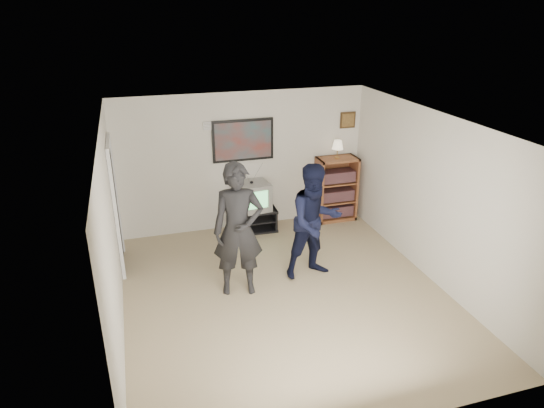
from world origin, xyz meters
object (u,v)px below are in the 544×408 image
media_stand (253,220)px  crt_television (252,196)px  bookshelf (336,189)px  person_tall (238,230)px  person_short (315,222)px

media_stand → crt_television: 0.46m
bookshelf → person_tall: (-2.35, -1.95, 0.36)m
crt_television → bookshelf: bookshelf is taller
media_stand → crt_television: (-0.02, -0.00, 0.46)m
crt_television → person_tall: (-0.68, -1.90, 0.30)m
crt_television → bookshelf: size_ratio=0.49×
media_stand → bookshelf: size_ratio=0.69×
bookshelf → person_short: person_short is taller
person_short → media_stand: bearing=99.1°
media_stand → bookshelf: bearing=3.7°
media_stand → person_short: person_short is taller
bookshelf → person_short: 2.19m
person_tall → crt_television: bearing=79.6°
bookshelf → person_tall: size_ratio=0.63×
bookshelf → person_tall: person_tall is taller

